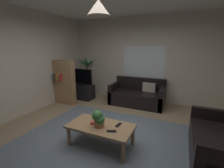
# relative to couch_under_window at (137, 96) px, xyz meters

# --- Properties ---
(floor) EXTENTS (4.97, 5.26, 0.02)m
(floor) POSITION_rel_couch_under_window_xyz_m (-0.05, -2.14, -0.28)
(floor) COLOR #9E8466
(floor) RESTS_ON ground
(rug) EXTENTS (3.23, 2.89, 0.01)m
(rug) POSITION_rel_couch_under_window_xyz_m (-0.05, -2.34, -0.27)
(rug) COLOR slate
(rug) RESTS_ON ground
(wall_back) EXTENTS (5.09, 0.06, 2.78)m
(wall_back) POSITION_rel_couch_under_window_xyz_m (-0.05, 0.52, 1.12)
(wall_back) COLOR beige
(wall_back) RESTS_ON ground
(wall_left) EXTENTS (0.06, 5.26, 2.78)m
(wall_left) POSITION_rel_couch_under_window_xyz_m (-2.57, -2.14, 1.12)
(wall_left) COLOR beige
(wall_left) RESTS_ON ground
(window_pane) EXTENTS (1.37, 0.01, 1.16)m
(window_pane) POSITION_rel_couch_under_window_xyz_m (0.02, 0.49, 0.97)
(window_pane) COLOR white
(couch_under_window) EXTENTS (1.67, 0.86, 0.82)m
(couch_under_window) POSITION_rel_couch_under_window_xyz_m (0.00, 0.00, 0.00)
(couch_under_window) COLOR black
(couch_under_window) RESTS_ON ground
(couch_right_side) EXTENTS (0.86, 1.47, 0.82)m
(couch_right_side) POSITION_rel_couch_under_window_xyz_m (1.94, -2.02, 0.00)
(couch_right_side) COLOR black
(couch_right_side) RESTS_ON ground
(coffee_table) EXTENTS (1.19, 0.63, 0.40)m
(coffee_table) POSITION_rel_couch_under_window_xyz_m (-0.02, -2.41, 0.07)
(coffee_table) COLOR #A87F56
(coffee_table) RESTS_ON ground
(book_on_table_0) EXTENTS (0.16, 0.14, 0.02)m
(book_on_table_0) POSITION_rel_couch_under_window_xyz_m (-0.15, -2.40, 0.14)
(book_on_table_0) COLOR #B22D2D
(book_on_table_0) RESTS_ON coffee_table
(remote_on_table_0) EXTENTS (0.06, 0.16, 0.02)m
(remote_on_table_0) POSITION_rel_couch_under_window_xyz_m (0.28, -2.29, 0.14)
(remote_on_table_0) COLOR black
(remote_on_table_0) RESTS_ON coffee_table
(remote_on_table_1) EXTENTS (0.17, 0.11, 0.02)m
(remote_on_table_1) POSITION_rel_couch_under_window_xyz_m (0.25, -2.54, 0.14)
(remote_on_table_1) COLOR black
(remote_on_table_1) RESTS_ON coffee_table
(potted_plant_on_table) EXTENTS (0.23, 0.20, 0.31)m
(potted_plant_on_table) POSITION_rel_couch_under_window_xyz_m (-0.03, -2.47, 0.29)
(potted_plant_on_table) COLOR #B77051
(potted_plant_on_table) RESTS_ON coffee_table
(tv_stand) EXTENTS (0.90, 0.44, 0.50)m
(tv_stand) POSITION_rel_couch_under_window_xyz_m (-1.99, -0.26, -0.02)
(tv_stand) COLOR black
(tv_stand) RESTS_ON ground
(tv) EXTENTS (0.93, 0.16, 0.57)m
(tv) POSITION_rel_couch_under_window_xyz_m (-1.99, -0.28, 0.52)
(tv) COLOR black
(tv) RESTS_ON tv_stand
(potted_palm_corner) EXTENTS (0.69, 0.80, 1.55)m
(potted_palm_corner) POSITION_rel_couch_under_window_xyz_m (-2.03, 0.22, 0.34)
(potted_palm_corner) COLOR brown
(potted_palm_corner) RESTS_ON ground
(bookshelf_corner) EXTENTS (0.70, 0.31, 1.40)m
(bookshelf_corner) POSITION_rel_couch_under_window_xyz_m (-2.18, -0.88, 0.43)
(bookshelf_corner) COLOR #A87F56
(bookshelf_corner) RESTS_ON ground
(pendant_lamp) EXTENTS (0.36, 0.36, 0.52)m
(pendant_lamp) POSITION_rel_couch_under_window_xyz_m (-0.02, -2.41, 2.11)
(pendant_lamp) COLOR black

